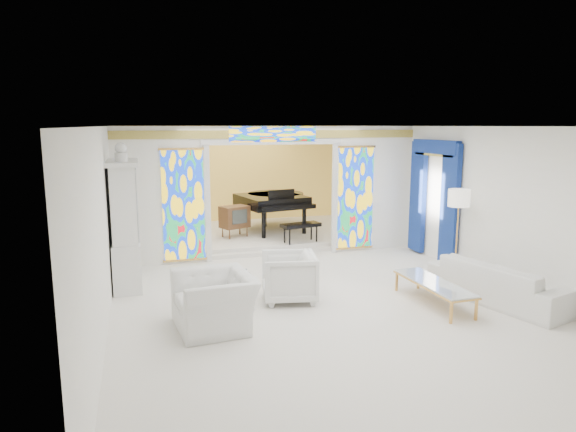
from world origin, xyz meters
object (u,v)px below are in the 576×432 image
object	(u,v)px
armchair_left	(214,301)
armchair_right	(289,277)
china_cabinet	(126,225)
sofa	(500,282)
tv_console	(235,217)
coffee_table	(434,284)
grand_piano	(274,201)

from	to	relation	value
armchair_left	armchair_right	xyz separation A→B (m)	(1.42, 0.85, 0.01)
china_cabinet	armchair_left	world-z (taller)	china_cabinet
china_cabinet	sofa	bearing A→B (deg)	-24.36
armchair_right	tv_console	xyz separation A→B (m)	(-0.09, 4.58, 0.28)
armchair_left	sofa	world-z (taller)	armchair_left
armchair_right	tv_console	size ratio (longest dim) A/B	1.13
sofa	tv_console	xyz separation A→B (m)	(-3.56, 5.68, 0.35)
armchair_right	sofa	xyz separation A→B (m)	(3.47, -1.10, -0.07)
sofa	coffee_table	distance (m)	1.19
coffee_table	tv_console	bearing A→B (deg)	113.52
armchair_left	grand_piano	distance (m)	6.59
tv_console	coffee_table	bearing A→B (deg)	-89.16
sofa	grand_piano	bearing A→B (deg)	4.72
armchair_right	grand_piano	bearing A→B (deg)	178.19
armchair_left	grand_piano	xyz separation A→B (m)	(2.56, 6.04, 0.58)
china_cabinet	tv_console	distance (m)	3.92
armchair_left	coffee_table	distance (m)	3.72
armchair_left	china_cabinet	bearing A→B (deg)	-158.97
armchair_right	tv_console	distance (m)	4.59
china_cabinet	grand_piano	xyz separation A→B (m)	(3.83, 3.50, -0.18)
armchair_left	tv_console	size ratio (longest dim) A/B	1.55
sofa	tv_console	world-z (taller)	tv_console
armchair_left	grand_piano	bearing A→B (deg)	151.46
sofa	armchair_right	bearing A→B (deg)	56.79
coffee_table	tv_console	distance (m)	5.99
china_cabinet	coffee_table	size ratio (longest dim) A/B	1.51
china_cabinet	armchair_right	distance (m)	3.27
armchair_right	coffee_table	xyz separation A→B (m)	(2.30, -0.91, -0.06)
china_cabinet	armchair_right	world-z (taller)	china_cabinet
grand_piano	tv_console	bearing A→B (deg)	-164.95
armchair_right	coffee_table	size ratio (longest dim) A/B	0.51
sofa	armchair_left	bearing A→B (deg)	71.40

